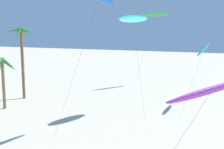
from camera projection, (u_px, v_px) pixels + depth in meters
name	position (u px, v px, depth m)	size (l,w,h in m)	color
palm_tree_2	(2.00, 69.00, 36.20)	(4.21, 4.20, 6.84)	olive
palm_tree_3	(22.00, 44.00, 41.58)	(3.95, 3.74, 10.80)	brown
flying_kite_0	(157.00, 14.00, 53.02)	(4.57, 10.96, 14.08)	green
flying_kite_1	(211.00, 90.00, 19.31)	(5.82, 8.07, 7.01)	purple
flying_kite_6	(203.00, 49.00, 37.86)	(2.08, 10.97, 8.93)	#19B2B7
flying_kite_8	(134.00, 19.00, 34.47)	(3.95, 5.84, 12.47)	#19B2B7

